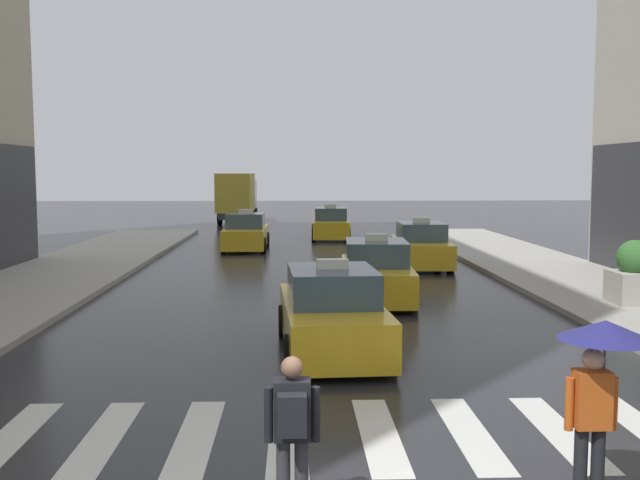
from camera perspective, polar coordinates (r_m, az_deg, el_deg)
The scene contains 10 objects.
crosswalk_markings at distance 9.71m, azimuth 1.10°, elevation -15.26°, with size 11.30×2.80×0.01m.
taxi_lead at distance 13.71m, azimuth 0.95°, elevation -5.96°, with size 2.12×4.62×1.80m.
taxi_second at distance 19.23m, azimuth 4.49°, elevation -2.68°, with size 2.12×4.63×1.80m.
taxi_third at distance 26.20m, azimuth 8.05°, elevation -0.55°, with size 2.05×4.60×1.80m.
taxi_fourth at distance 31.90m, azimuth -5.94°, elevation 0.54°, with size 1.98×4.56×1.80m.
taxi_fifth at distance 36.79m, azimuth 0.84°, elevation 1.22°, with size 2.03×4.59×1.80m.
box_truck at distance 48.31m, azimuth -6.64°, elevation 3.53°, with size 2.36×7.57×3.35m.
pedestrian_with_umbrella at distance 7.91m, azimuth 21.50°, elevation -9.00°, with size 0.96×0.96×1.94m.
pedestrian_with_backpack at distance 7.20m, azimuth -2.23°, elevation -14.60°, with size 0.55×0.43×1.65m.
planter_mid_block at distance 19.59m, azimuth 23.83°, elevation -2.55°, with size 1.10×1.10×1.60m.
Camera 1 is at (-0.52, -6.07, 3.44)m, focal length 40.03 mm.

